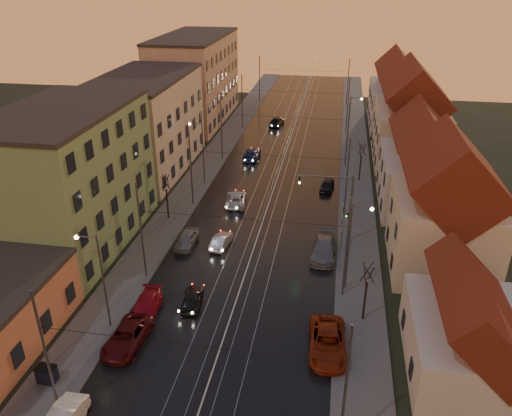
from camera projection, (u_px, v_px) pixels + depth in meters
The scene contains 48 objects.
ground at pixel (217, 359), 35.00m from camera, with size 160.00×160.00×0.00m, color black.
road at pixel (283, 160), 70.42m from camera, with size 16.00×120.00×0.04m, color black.
sidewalk_left at pixel (214, 156), 71.88m from camera, with size 4.00×120.00×0.15m, color #4C4C4C.
sidewalk_right at pixel (355, 164), 68.91m from camera, with size 4.00×120.00×0.15m, color #4C4C4C.
tram_rail_0 at pixel (268, 159), 70.73m from camera, with size 0.06×120.00×0.03m, color gray.
tram_rail_1 at pixel (278, 160), 70.52m from camera, with size 0.06×120.00×0.03m, color gray.
tram_rail_2 at pixel (289, 160), 70.29m from camera, with size 0.06×120.00×0.03m, color gray.
tram_rail_3 at pixel (299, 161), 70.08m from camera, with size 0.06×120.00×0.03m, color gray.
apartment_left_1 at pixel (69, 181), 47.14m from camera, with size 10.00×18.00×13.00m, color #69935D.
apartment_left_2 at pixel (146, 125), 65.08m from camera, with size 10.00×20.00×12.00m, color beige.
apartment_left_3 at pixel (196, 80), 85.90m from camera, with size 10.00×24.00×14.00m, color tan.
house_right_0 at pixel (473, 334), 32.96m from camera, with size 8.16×10.20×5.80m.
house_right_1 at pixel (445, 213), 43.36m from camera, with size 8.67×10.20×10.80m.
house_right_2 at pixel (424, 168), 55.23m from camera, with size 9.18×12.24×9.20m.
house_right_3 at pixel (411, 120), 68.01m from camera, with size 9.18×14.28×11.50m.
house_right_4 at pixel (398, 95), 84.29m from camera, with size 9.18×16.32×10.00m.
catenary_pole_l_0 at pixel (46, 354), 28.98m from camera, with size 0.16×0.16×9.00m, color #595B60.
catenary_pole_r_0 at pixel (345, 392), 26.43m from camera, with size 0.16×0.16×9.00m, color #595B60.
catenary_pole_l_1 at pixel (141, 232), 42.27m from camera, with size 0.16×0.16×9.00m, color #595B60.
catenary_pole_r_1 at pixel (346, 249), 39.72m from camera, with size 0.16×0.16×9.00m, color #595B60.
catenary_pole_l_2 at pixel (191, 168), 55.56m from camera, with size 0.16×0.16×9.00m, color #595B60.
catenary_pole_r_2 at pixel (347, 178), 53.00m from camera, with size 0.16×0.16×9.00m, color #595B60.
catenary_pole_l_3 at pixel (221, 129), 68.84m from camera, with size 0.16×0.16×9.00m, color #595B60.
catenary_pole_r_3 at pixel (347, 135), 66.29m from camera, with size 0.16×0.16×9.00m, color #595B60.
catenary_pole_l_4 at pixel (242, 102), 82.13m from camera, with size 0.16×0.16×9.00m, color #595B60.
catenary_pole_r_4 at pixel (348, 106), 79.58m from camera, with size 0.16×0.16×9.00m, color #595B60.
catenary_pole_l_5 at pixel (259, 80), 98.08m from camera, with size 0.16×0.16×9.00m, color #595B60.
catenary_pole_r_5 at pixel (348, 83), 95.52m from camera, with size 0.16×0.16×9.00m, color #595B60.
street_lamp_0 at pixel (98, 273), 35.98m from camera, with size 1.75×0.32×8.00m.
street_lamp_1 at pixel (353, 239), 40.36m from camera, with size 1.75×0.32×8.00m.
street_lamp_2 at pixel (201, 147), 60.78m from camera, with size 1.75×0.32×8.00m.
street_lamp_3 at pixel (351, 118), 72.24m from camera, with size 1.75×0.32×8.00m.
traffic_light_mast at pixel (341, 200), 47.73m from camera, with size 5.30×0.32×7.20m.
bare_tree_0 at pixel (167, 198), 53.14m from camera, with size 1.09×1.09×5.11m.
bare_tree_1 at pixel (366, 294), 37.71m from camera, with size 1.09×1.09×5.11m.
bare_tree_2 at pixel (361, 163), 62.48m from camera, with size 1.09×1.09×5.11m.
driving_car_0 at pixel (192, 298), 40.24m from camera, with size 1.50×3.74×1.27m, color black.
driving_car_1 at pixel (221, 241), 48.67m from camera, with size 1.31×3.76×1.24m, color #AEADB3.
driving_car_2 at pixel (236, 199), 57.22m from camera, with size 2.19×4.74×1.32m, color silver.
driving_car_3 at pixel (252, 154), 70.65m from camera, with size 2.04×5.02×1.46m, color navy.
driving_car_4 at pixel (277, 121), 85.16m from camera, with size 1.85×4.60×1.57m, color black.
parked_left_1 at pixel (127, 337), 35.97m from camera, with size 2.34×5.08×1.41m, color #4C0D0F.
parked_left_2 at pixel (145, 308), 39.09m from camera, with size 1.89×4.66×1.35m, color maroon.
parked_left_3 at pixel (186, 239), 48.74m from camera, with size 1.64×4.08×1.39m, color gray.
parked_right_0 at pixel (328, 342), 35.36m from camera, with size 2.61×5.65×1.57m, color maroon.
parked_right_1 at pixel (324, 249), 46.95m from camera, with size 2.20×5.42×1.57m, color gray.
parked_right_2 at pixel (327, 186), 60.80m from camera, with size 1.48×3.68×1.25m, color black.
dumpster at pixel (47, 375), 32.68m from camera, with size 1.20×0.80×1.10m, color black.
Camera 1 is at (7.15, -25.96, 24.90)m, focal length 35.00 mm.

